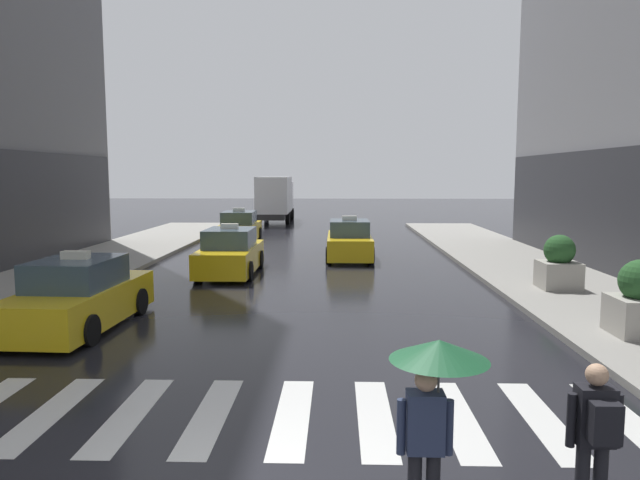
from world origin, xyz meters
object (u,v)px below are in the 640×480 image
box_truck (275,198)px  pedestrian_with_umbrella (434,383)px  taxi_lead (79,297)px  planter_near_corner (640,301)px  taxi_third (349,241)px  planter_mid_block (559,264)px  taxi_fourth (239,229)px  pedestrian_with_backpack (595,431)px  taxi_second (230,254)px

box_truck → pedestrian_with_umbrella: 36.71m
taxi_lead → planter_near_corner: bearing=-3.2°
taxi_third → planter_mid_block: bearing=-49.0°
taxi_lead → box_truck: box_truck is taller
taxi_fourth → pedestrian_with_backpack: bearing=-72.3°
taxi_second → pedestrian_with_backpack: size_ratio=2.75×
taxi_fourth → taxi_third: bearing=-45.0°
taxi_second → taxi_third: (4.29, 3.93, 0.00)m
taxi_lead → taxi_third: 12.94m
taxi_second → taxi_fourth: 9.61m
taxi_third → box_truck: 18.44m
pedestrian_with_umbrella → pedestrian_with_backpack: bearing=6.0°
taxi_lead → pedestrian_with_umbrella: size_ratio=2.37×
pedestrian_with_umbrella → taxi_third: bearing=91.3°
pedestrian_with_umbrella → planter_mid_block: 12.94m
taxi_lead → pedestrian_with_backpack: (8.46, -7.17, 0.25)m
pedestrian_with_umbrella → pedestrian_with_backpack: 1.73m
planter_mid_block → taxi_third: bearing=131.0°
taxi_fourth → planter_mid_block: bearing=-47.1°
pedestrian_with_backpack → planter_mid_block: planter_mid_block is taller
taxi_fourth → planter_mid_block: 17.12m
taxi_fourth → box_truck: 12.18m
taxi_lead → taxi_second: 7.62m
box_truck → planter_near_corner: box_truck is taller
box_truck → pedestrian_with_backpack: (7.08, -36.13, -0.88)m
taxi_fourth → planter_mid_block: taxi_fourth is taller
taxi_fourth → pedestrian_with_umbrella: pedestrian_with_umbrella is taller
taxi_third → box_truck: box_truck is taller
planter_near_corner → planter_mid_block: (0.21, 4.99, 0.00)m
taxi_lead → pedestrian_with_backpack: bearing=-40.3°
taxi_lead → taxi_fourth: size_ratio=1.01×
taxi_second → pedestrian_with_umbrella: bearing=-72.2°
taxi_fourth → pedestrian_with_umbrella: (6.02, -24.18, 0.79)m
taxi_third → pedestrian_with_backpack: (2.06, -18.42, 0.25)m
taxi_third → taxi_fourth: 7.91m
taxi_second → taxi_third: size_ratio=1.00×
taxi_lead → box_truck: 29.02m
taxi_fourth → planter_mid_block: (11.64, -12.55, 0.15)m
box_truck → pedestrian_with_backpack: 36.83m
taxi_fourth → pedestrian_with_backpack: size_ratio=2.77×
planter_near_corner → planter_mid_block: size_ratio=1.00×
taxi_second → planter_mid_block: taxi_second is taller
pedestrian_with_umbrella → taxi_second: bearing=107.8°
taxi_third → pedestrian_with_backpack: bearing=-83.6°
taxi_third → pedestrian_with_backpack: size_ratio=2.75×
taxi_second → planter_near_corner: (10.13, -8.01, 0.15)m
planter_near_corner → taxi_lead: bearing=176.8°
taxi_lead → box_truck: (1.38, 28.96, 1.13)m
taxi_lead → planter_mid_block: size_ratio=2.88×
planter_near_corner → taxi_second: bearing=141.7°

